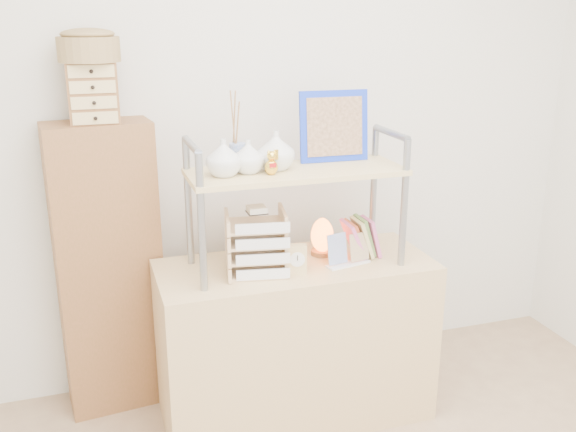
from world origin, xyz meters
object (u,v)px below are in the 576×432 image
at_px(desk, 295,341).
at_px(letter_tray, 257,246).
at_px(cabinet, 109,270).
at_px(salt_lamp, 322,236).

xyz_separation_m(desk, letter_tray, (-0.18, -0.04, 0.49)).
xyz_separation_m(desk, cabinet, (-0.77, 0.37, 0.30)).
distance_m(cabinet, letter_tray, 0.74).
relative_size(cabinet, salt_lamp, 7.85).
height_order(desk, letter_tray, letter_tray).
height_order(letter_tray, salt_lamp, letter_tray).
height_order(cabinet, letter_tray, cabinet).
relative_size(desk, salt_lamp, 6.98).
distance_m(letter_tray, salt_lamp, 0.35).
bearing_deg(salt_lamp, letter_tray, -161.66).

